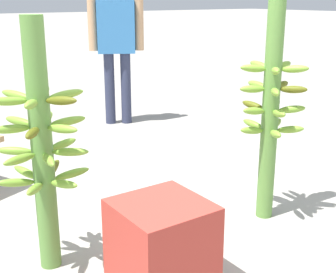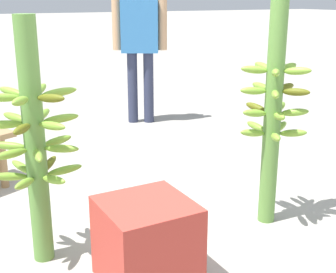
{
  "view_description": "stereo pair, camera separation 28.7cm",
  "coord_description": "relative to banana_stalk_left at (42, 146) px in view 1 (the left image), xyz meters",
  "views": [
    {
      "loc": [
        -1.42,
        -1.88,
        1.38
      ],
      "look_at": [
        0.16,
        0.39,
        0.55
      ],
      "focal_mm": 50.0,
      "sensor_mm": 36.0,
      "label": 1
    },
    {
      "loc": [
        -1.17,
        -2.03,
        1.38
      ],
      "look_at": [
        0.16,
        0.39,
        0.55
      ],
      "focal_mm": 50.0,
      "sensor_mm": 36.0,
      "label": 2
    }
  ],
  "objects": [
    {
      "name": "banana_stalk_center",
      "position": [
        1.36,
        -0.24,
        0.08
      ],
      "size": [
        0.42,
        0.41,
        1.48
      ],
      "color": "#5B8C3D",
      "rests_on": "ground_plane"
    },
    {
      "name": "banana_stalk_left",
      "position": [
        0.0,
        0.0,
        0.0
      ],
      "size": [
        0.47,
        0.47,
        1.3
      ],
      "color": "#5B8C3D",
      "rests_on": "ground_plane"
    },
    {
      "name": "ground_plane",
      "position": [
        0.67,
        -0.29,
        -0.67
      ],
      "size": [
        80.0,
        80.0,
        0.0
      ],
      "primitive_type": "plane",
      "color": "#9E998E"
    },
    {
      "name": "produce_crate",
      "position": [
        0.4,
        -0.47,
        -0.45
      ],
      "size": [
        0.43,
        0.43,
        0.43
      ],
      "color": "#B2382D",
      "rests_on": "ground_plane"
    },
    {
      "name": "vendor_person",
      "position": [
        1.73,
        2.37,
        0.28
      ],
      "size": [
        0.57,
        0.37,
        1.59
      ],
      "rotation": [
        0.0,
        0.0,
        -0.51
      ],
      "color": "#2D334C",
      "rests_on": "ground_plane"
    }
  ]
}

